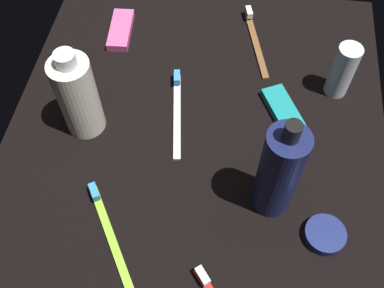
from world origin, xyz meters
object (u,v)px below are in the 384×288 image
(lotion_bottle, at_px, (279,172))
(toothbrush_white, at_px, (177,108))
(toothbrush_brown, at_px, (255,38))
(snack_bar_teal, at_px, (283,111))
(deodorant_stick, at_px, (343,71))
(bodywash_bottle, at_px, (78,96))
(toothbrush_lime, at_px, (108,230))
(cream_tin_left, at_px, (325,235))
(snack_bar_pink, at_px, (121,30))

(lotion_bottle, bearing_deg, toothbrush_white, 48.35)
(toothbrush_brown, distance_m, snack_bar_teal, 0.18)
(snack_bar_teal, bearing_deg, toothbrush_brown, -7.82)
(deodorant_stick, xyz_separation_m, toothbrush_brown, (0.11, 0.15, -0.05))
(lotion_bottle, xyz_separation_m, bodywash_bottle, (0.10, 0.32, -0.01))
(lotion_bottle, distance_m, toothbrush_lime, 0.26)
(toothbrush_lime, bearing_deg, bodywash_bottle, 24.31)
(toothbrush_white, relative_size, cream_tin_left, 2.97)
(toothbrush_white, distance_m, snack_bar_teal, 0.18)
(bodywash_bottle, relative_size, toothbrush_lime, 1.07)
(toothbrush_brown, relative_size, cream_tin_left, 2.92)
(lotion_bottle, xyz_separation_m, snack_bar_pink, (0.32, 0.31, -0.08))
(deodorant_stick, height_order, snack_bar_pink, deodorant_stick)
(toothbrush_white, bearing_deg, bodywash_bottle, 108.72)
(lotion_bottle, bearing_deg, cream_tin_left, -120.53)
(deodorant_stick, bearing_deg, snack_bar_teal, 126.13)
(bodywash_bottle, distance_m, toothbrush_brown, 0.37)
(toothbrush_lime, distance_m, toothbrush_brown, 0.47)
(toothbrush_white, relative_size, snack_bar_teal, 1.73)
(toothbrush_white, distance_m, cream_tin_left, 0.32)
(bodywash_bottle, relative_size, cream_tin_left, 2.82)
(snack_bar_teal, bearing_deg, cream_tin_left, 169.76)
(cream_tin_left, bearing_deg, toothbrush_lime, 96.57)
(toothbrush_white, distance_m, toothbrush_lime, 0.24)
(snack_bar_teal, bearing_deg, snack_bar_pink, 37.09)
(bodywash_bottle, bearing_deg, deodorant_stick, -72.16)
(lotion_bottle, bearing_deg, snack_bar_pink, 43.64)
(lotion_bottle, distance_m, snack_bar_pink, 0.46)
(snack_bar_pink, bearing_deg, cream_tin_left, -138.03)
(deodorant_stick, height_order, snack_bar_teal, deodorant_stick)
(bodywash_bottle, height_order, snack_bar_pink, bodywash_bottle)
(deodorant_stick, relative_size, snack_bar_pink, 1.00)
(toothbrush_brown, relative_size, snack_bar_teal, 1.70)
(toothbrush_lime, relative_size, toothbrush_brown, 0.90)
(snack_bar_teal, xyz_separation_m, snack_bar_pink, (0.15, 0.32, 0.00))
(deodorant_stick, bearing_deg, bodywash_bottle, 107.84)
(toothbrush_white, height_order, snack_bar_teal, toothbrush_white)
(snack_bar_pink, distance_m, cream_tin_left, 0.54)
(toothbrush_brown, bearing_deg, cream_tin_left, -161.78)
(cream_tin_left, bearing_deg, snack_bar_pink, 46.39)
(bodywash_bottle, height_order, cream_tin_left, bodywash_bottle)
(toothbrush_lime, bearing_deg, deodorant_stick, -46.63)
(toothbrush_brown, height_order, snack_bar_pink, toothbrush_brown)
(lotion_bottle, relative_size, snack_bar_pink, 1.95)
(lotion_bottle, distance_m, deodorant_stick, 0.26)
(deodorant_stick, distance_m, toothbrush_lime, 0.47)
(toothbrush_lime, bearing_deg, toothbrush_white, -15.47)
(bodywash_bottle, xyz_separation_m, toothbrush_white, (0.05, -0.15, -0.07))
(bodywash_bottle, bearing_deg, cream_tin_left, -110.36)
(bodywash_bottle, relative_size, toothbrush_brown, 0.97)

